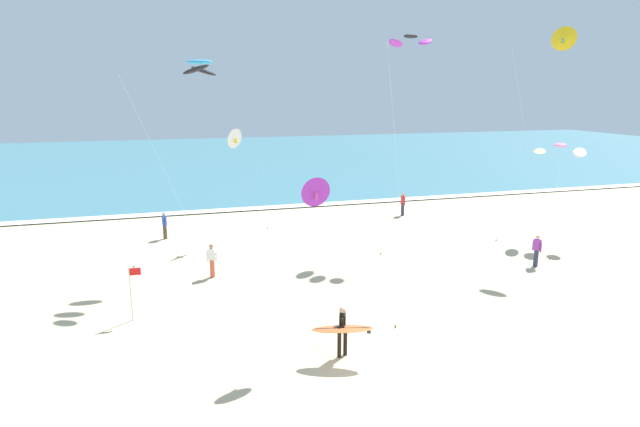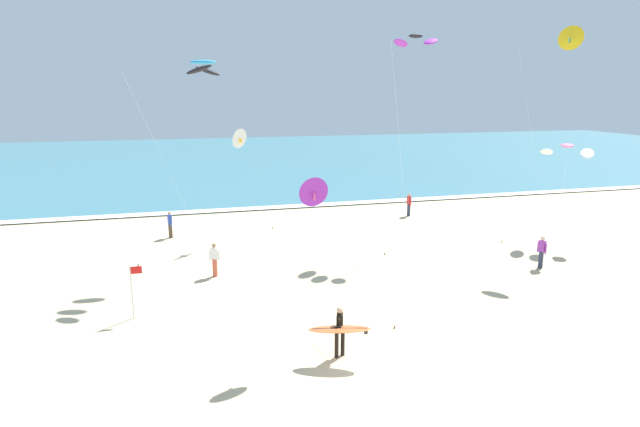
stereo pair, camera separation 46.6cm
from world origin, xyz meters
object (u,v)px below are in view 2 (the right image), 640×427
bystander_white_top (215,259)px  kite_arc_cobalt_distant (203,68)px  bystander_red_top (409,204)px  kite_arc_rose_far (567,150)px  surfer_lead (340,329)px  kite_delta_golden_low (570,39)px  bystander_blue_top (170,224)px  bystander_purple_top (542,252)px  kite_delta_violet_mid (313,192)px  kite_arc_charcoal_near (416,41)px  kite_delta_ivory_high (239,139)px  lifeguard_flag (133,287)px

bystander_white_top → kite_arc_cobalt_distant: bearing=90.6°
bystander_red_top → kite_arc_rose_far: bearing=-54.1°
surfer_lead → kite_arc_rose_far: 19.19m
kite_delta_golden_low → bystander_blue_top: bearing=158.4°
bystander_purple_top → bystander_white_top: size_ratio=1.00×
surfer_lead → kite_delta_violet_mid: kite_delta_violet_mid is taller
kite_arc_charcoal_near → kite_delta_golden_low: size_ratio=0.98×
kite_arc_charcoal_near → bystander_purple_top: 12.61m
kite_arc_rose_far → kite_delta_golden_low: bearing=-140.0°
kite_delta_ivory_high → bystander_red_top: (11.71, 2.80, -4.99)m
bystander_purple_top → kite_arc_charcoal_near: bearing=124.2°
kite_delta_violet_mid → kite_arc_rose_far: size_ratio=1.04×
kite_arc_rose_far → bystander_red_top: (-5.69, 7.87, -4.38)m
kite_arc_charcoal_near → kite_arc_rose_far: (8.21, -2.38, -5.78)m
kite_arc_rose_far → surfer_lead: bearing=-148.6°
kite_delta_ivory_high → surfer_lead: bearing=-84.6°
bystander_purple_top → bystander_blue_top: 20.16m
kite_delta_ivory_high → bystander_white_top: bearing=-107.9°
surfer_lead → kite_arc_cobalt_distant: 13.72m
kite_arc_cobalt_distant → bystander_purple_top: size_ratio=6.13×
kite_arc_rose_far → lifeguard_flag: size_ratio=2.64×
kite_arc_charcoal_near → kite_delta_ivory_high: bearing=163.7°
kite_delta_ivory_high → bystander_purple_top: bearing=-33.5°
kite_arc_charcoal_near → bystander_white_top: size_ratio=7.11×
bystander_blue_top → lifeguard_flag: size_ratio=0.76×
bystander_purple_top → bystander_blue_top: bearing=149.8°
kite_arc_cobalt_distant → kite_arc_charcoal_near: bearing=9.0°
kite_arc_charcoal_near → bystander_red_top: kite_arc_charcoal_near is taller
surfer_lead → kite_delta_golden_low: bearing=30.2°
surfer_lead → bystander_blue_top: surfer_lead is taller
kite_delta_violet_mid → bystander_purple_top: bearing=20.7°
kite_delta_golden_low → bystander_white_top: 20.29m
surfer_lead → bystander_white_top: bearing=110.8°
kite_arc_cobalt_distant → bystander_blue_top: kite_arc_cobalt_distant is taller
kite_delta_violet_mid → bystander_blue_top: 16.27m
surfer_lead → kite_arc_rose_far: bearing=31.4°
kite_delta_violet_mid → kite_delta_golden_low: 17.34m
lifeguard_flag → kite_delta_ivory_high: bearing=62.4°
kite_arc_cobalt_distant → bystander_blue_top: 10.52m
bystander_purple_top → kite_arc_cobalt_distant: bearing=164.0°
surfer_lead → bystander_white_top: 9.43m
kite_delta_ivory_high → lifeguard_flag: kite_delta_ivory_high is taller
bystander_red_top → lifeguard_flag: lifeguard_flag is taller
bystander_white_top → kite_arc_charcoal_near: bearing=16.6°
kite_arc_cobalt_distant → bystander_purple_top: (15.35, -4.40, -8.57)m
kite_arc_charcoal_near → bystander_red_top: bearing=65.3°
kite_delta_violet_mid → bystander_blue_top: size_ratio=3.62×
kite_arc_cobalt_distant → bystander_white_top: size_ratio=6.13×
bystander_red_top → kite_arc_cobalt_distant: bearing=-152.0°
surfer_lead → kite_arc_charcoal_near: kite_arc_charcoal_near is taller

